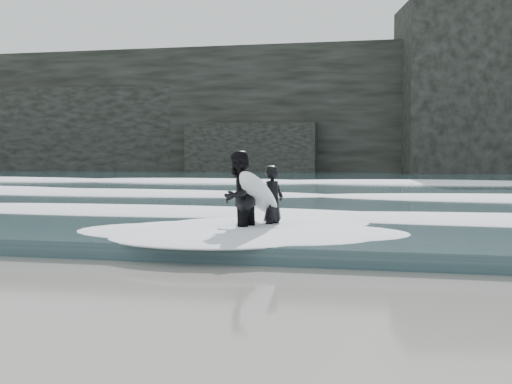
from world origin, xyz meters
TOP-DOWN VIEW (x-y plane):
  - ground at (0.00, 0.00)m, footprint 120.00×120.00m
  - sea at (0.00, 29.00)m, footprint 90.00×52.00m
  - headland at (0.00, 46.00)m, footprint 70.00×9.00m
  - foam_near at (0.00, 9.00)m, footprint 60.00×3.20m
  - foam_mid at (0.00, 16.00)m, footprint 60.00×4.00m
  - foam_far at (0.00, 25.00)m, footprint 60.00×4.80m
  - surfer_left at (0.31, 5.94)m, footprint 1.22×1.87m
  - surfer_right at (-0.15, 5.34)m, footprint 1.20×1.92m

SIDE VIEW (x-z plane):
  - ground at x=0.00m, z-range 0.00..0.00m
  - sea at x=0.00m, z-range 0.00..0.30m
  - foam_near at x=0.00m, z-range 0.30..0.50m
  - foam_mid at x=0.00m, z-range 0.30..0.54m
  - foam_far at x=0.00m, z-range 0.30..0.60m
  - surfer_left at x=0.31m, z-range 0.01..1.52m
  - surfer_right at x=-0.15m, z-range 0.01..1.82m
  - headland at x=0.00m, z-range 0.00..10.00m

